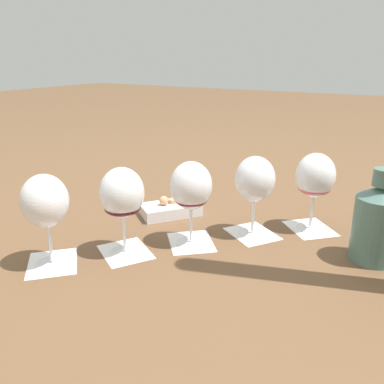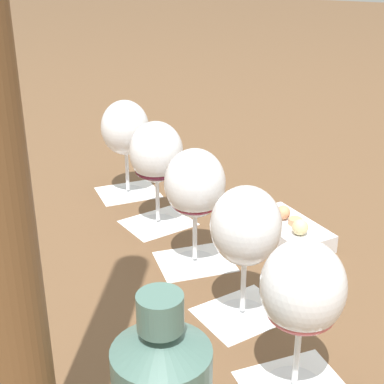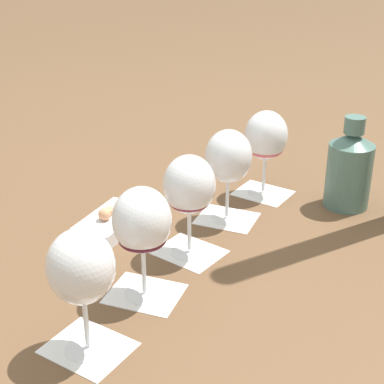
{
  "view_description": "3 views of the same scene",
  "coord_description": "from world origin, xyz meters",
  "px_view_note": "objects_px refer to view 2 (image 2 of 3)",
  "views": [
    {
      "loc": [
        -0.43,
        0.74,
        0.42
      ],
      "look_at": [
        0.0,
        0.0,
        0.13
      ],
      "focal_mm": 38.0,
      "sensor_mm": 36.0,
      "label": 1
    },
    {
      "loc": [
        -0.76,
        -0.32,
        0.5
      ],
      "look_at": [
        0.0,
        0.0,
        0.13
      ],
      "focal_mm": 55.0,
      "sensor_mm": 36.0,
      "label": 2
    },
    {
      "loc": [
        0.2,
        0.93,
        0.57
      ],
      "look_at": [
        0.0,
        0.0,
        0.13
      ],
      "focal_mm": 55.0,
      "sensor_mm": 36.0,
      "label": 3
    }
  ],
  "objects_px": {
    "wine_glass_0": "(302,293)",
    "wine_glass_4": "(125,132)",
    "wine_glass_1": "(246,231)",
    "snack_dish": "(289,230)",
    "wine_glass_2": "(194,188)",
    "wine_glass_3": "(156,156)"
  },
  "relations": [
    {
      "from": "wine_glass_2",
      "to": "wine_glass_0",
      "type": "bearing_deg",
      "value": -134.47
    },
    {
      "from": "wine_glass_0",
      "to": "wine_glass_1",
      "type": "distance_m",
      "value": 0.15
    },
    {
      "from": "wine_glass_1",
      "to": "wine_glass_3",
      "type": "relative_size",
      "value": 1.0
    },
    {
      "from": "wine_glass_2",
      "to": "wine_glass_3",
      "type": "xyz_separation_m",
      "value": [
        0.1,
        0.11,
        0.0
      ]
    },
    {
      "from": "wine_glass_2",
      "to": "wine_glass_3",
      "type": "height_order",
      "value": "same"
    },
    {
      "from": "wine_glass_4",
      "to": "wine_glass_1",
      "type": "bearing_deg",
      "value": -131.01
    },
    {
      "from": "wine_glass_0",
      "to": "wine_glass_2",
      "type": "xyz_separation_m",
      "value": [
        0.22,
        0.22,
        -0.0
      ]
    },
    {
      "from": "wine_glass_1",
      "to": "snack_dish",
      "type": "height_order",
      "value": "wine_glass_1"
    },
    {
      "from": "wine_glass_1",
      "to": "snack_dish",
      "type": "bearing_deg",
      "value": -0.93
    },
    {
      "from": "wine_glass_1",
      "to": "snack_dish",
      "type": "relative_size",
      "value": 1.1
    },
    {
      "from": "wine_glass_0",
      "to": "wine_glass_1",
      "type": "xyz_separation_m",
      "value": [
        0.11,
        0.1,
        -0.0
      ]
    },
    {
      "from": "wine_glass_2",
      "to": "wine_glass_4",
      "type": "relative_size",
      "value": 1.0
    },
    {
      "from": "wine_glass_0",
      "to": "wine_glass_2",
      "type": "distance_m",
      "value": 0.31
    },
    {
      "from": "wine_glass_1",
      "to": "wine_glass_3",
      "type": "bearing_deg",
      "value": 48.61
    },
    {
      "from": "wine_glass_3",
      "to": "snack_dish",
      "type": "height_order",
      "value": "wine_glass_3"
    },
    {
      "from": "wine_glass_0",
      "to": "snack_dish",
      "type": "xyz_separation_m",
      "value": [
        0.35,
        0.1,
        -0.11
      ]
    },
    {
      "from": "wine_glass_0",
      "to": "wine_glass_4",
      "type": "relative_size",
      "value": 1.0
    },
    {
      "from": "wine_glass_4",
      "to": "wine_glass_2",
      "type": "bearing_deg",
      "value": -130.87
    },
    {
      "from": "wine_glass_1",
      "to": "wine_glass_3",
      "type": "distance_m",
      "value": 0.31
    },
    {
      "from": "wine_glass_3",
      "to": "wine_glass_0",
      "type": "bearing_deg",
      "value": -133.5
    },
    {
      "from": "wine_glass_0",
      "to": "wine_glass_2",
      "type": "relative_size",
      "value": 1.0
    },
    {
      "from": "wine_glass_0",
      "to": "wine_glass_4",
      "type": "height_order",
      "value": "same"
    }
  ]
}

